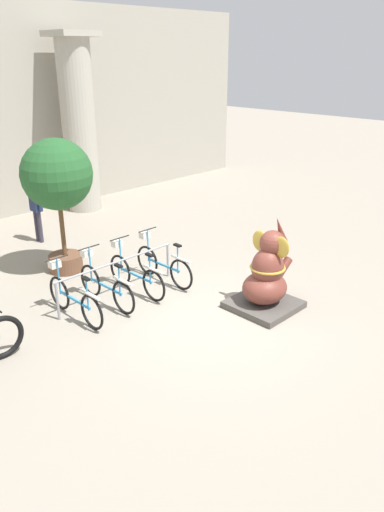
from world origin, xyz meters
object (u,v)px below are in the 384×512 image
bicycle_1 (105,285)px  bicycle_2 (135,274)px  bicycle_3 (162,263)px  elephant_statue (267,278)px  person_pedestrian (36,204)px  bicycle_0 (73,298)px  potted_tree (57,180)px

bicycle_1 → bicycle_2: (0.75, -0.00, 0.00)m
bicycle_3 → elephant_statue: bearing=-74.8°
bicycle_3 → person_pedestrian: person_pedestrian is taller
bicycle_1 → bicycle_3: bearing=-0.3°
bicycle_0 → bicycle_3: bearing=1.1°
bicycle_2 → potted_tree: bearing=102.0°
elephant_statue → person_pedestrian: bearing=101.2°
bicycle_3 → potted_tree: size_ratio=0.59×
bicycle_1 → bicycle_2: same height
potted_tree → bicycle_2: bearing=-78.0°
bicycle_3 → elephant_statue: size_ratio=0.96×
bicycle_2 → bicycle_3: 0.75m
bicycle_0 → bicycle_1: size_ratio=1.00×
bicycle_2 → bicycle_0: bearing=-178.1°
potted_tree → bicycle_3: bearing=-59.5°
bicycle_3 → bicycle_2: bearing=179.6°
bicycle_0 → elephant_statue: elephant_statue is taller
bicycle_1 → person_pedestrian: person_pedestrian is taller
elephant_statue → bicycle_0: bearing=141.8°
elephant_statue → bicycle_3: bearing=105.2°
bicycle_3 → person_pedestrian: 4.19m
bicycle_0 → bicycle_3: same height
bicycle_2 → bicycle_3: size_ratio=1.00×
bicycle_0 → bicycle_2: 1.49m
bicycle_1 → person_pedestrian: 4.22m
bicycle_0 → elephant_statue: size_ratio=0.96×
bicycle_0 → bicycle_1: 0.75m
bicycle_0 → person_pedestrian: person_pedestrian is taller
potted_tree → person_pedestrian: bearing=76.1°
elephant_statue → bicycle_2: bearing=120.7°
bicycle_1 → potted_tree: size_ratio=0.59×
bicycle_2 → elephant_statue: (1.37, -2.30, 0.20)m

